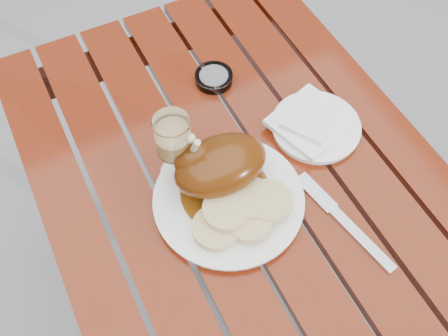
# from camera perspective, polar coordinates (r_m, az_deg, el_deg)

# --- Properties ---
(ground) EXTENTS (60.00, 60.00, 0.00)m
(ground) POSITION_cam_1_polar(r_m,az_deg,el_deg) (1.71, 1.87, -15.09)
(ground) COLOR slate
(ground) RESTS_ON ground
(table) EXTENTS (0.80, 1.20, 0.75)m
(table) POSITION_cam_1_polar(r_m,az_deg,el_deg) (1.36, 2.32, -10.36)
(table) COLOR maroon
(table) RESTS_ON ground
(dinner_plate) EXTENTS (0.32, 0.32, 0.02)m
(dinner_plate) POSITION_cam_1_polar(r_m,az_deg,el_deg) (1.00, 0.53, -3.67)
(dinner_plate) COLOR white
(dinner_plate) RESTS_ON table
(roast_duck) EXTENTS (0.19, 0.18, 0.14)m
(roast_duck) POSITION_cam_1_polar(r_m,az_deg,el_deg) (0.96, -0.79, 0.29)
(roast_duck) COLOR #60310B
(roast_duck) RESTS_ON dinner_plate
(bread_dumplings) EXTENTS (0.21, 0.13, 0.04)m
(bread_dumplings) POSITION_cam_1_polar(r_m,az_deg,el_deg) (0.95, 2.07, -5.02)
(bread_dumplings) COLOR tan
(bread_dumplings) RESTS_ON dinner_plate
(wine_glass) EXTENTS (0.10, 0.10, 0.17)m
(wine_glass) POSITION_cam_1_polar(r_m,az_deg,el_deg) (0.97, -5.65, 2.21)
(wine_glass) COLOR tan
(wine_glass) RESTS_ON table
(side_plate) EXTENTS (0.21, 0.21, 0.02)m
(side_plate) POSITION_cam_1_polar(r_m,az_deg,el_deg) (1.12, 10.44, 4.65)
(side_plate) COLOR white
(side_plate) RESTS_ON table
(napkin) EXTENTS (0.19, 0.18, 0.01)m
(napkin) POSITION_cam_1_polar(r_m,az_deg,el_deg) (1.10, 9.85, 5.29)
(napkin) COLOR white
(napkin) RESTS_ON side_plate
(ashtray) EXTENTS (0.12, 0.12, 0.02)m
(ashtray) POSITION_cam_1_polar(r_m,az_deg,el_deg) (1.19, -1.17, 10.27)
(ashtray) COLOR #B2B7BC
(ashtray) RESTS_ON table
(fork) EXTENTS (0.08, 0.17, 0.01)m
(fork) POSITION_cam_1_polar(r_m,az_deg,el_deg) (1.00, -1.99, -4.26)
(fork) COLOR gray
(fork) RESTS_ON table
(knife) EXTENTS (0.06, 0.22, 0.01)m
(knife) POSITION_cam_1_polar(r_m,az_deg,el_deg) (1.01, 14.30, -6.64)
(knife) COLOR gray
(knife) RESTS_ON table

